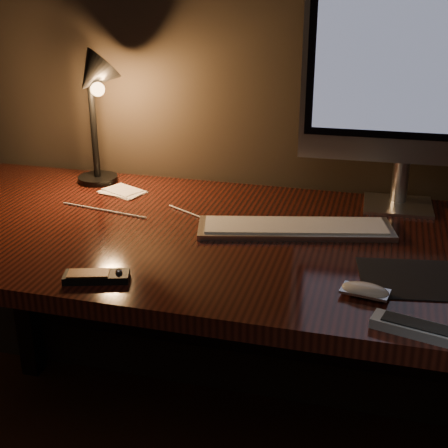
% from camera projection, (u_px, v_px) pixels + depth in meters
% --- Properties ---
extents(desk, '(1.60, 0.75, 0.75)m').
position_uv_depth(desk, '(217.00, 269.00, 1.58)').
color(desk, '#34110B').
rests_on(desk, ground).
extents(monitor, '(0.53, 0.16, 0.56)m').
position_uv_depth(monitor, '(412.00, 79.00, 1.50)').
color(monitor, silver).
rests_on(monitor, desk).
extents(keyboard, '(0.48, 0.23, 0.02)m').
position_uv_depth(keyboard, '(295.00, 228.00, 1.47)').
color(keyboard, silver).
rests_on(keyboard, desk).
extents(mousepad, '(0.25, 0.21, 0.00)m').
position_uv_depth(mousepad, '(417.00, 279.00, 1.25)').
color(mousepad, black).
rests_on(mousepad, desk).
extents(mouse, '(0.10, 0.06, 0.02)m').
position_uv_depth(mouse, '(365.00, 292.00, 1.18)').
color(mouse, white).
rests_on(mouse, desk).
extents(media_remote, '(0.14, 0.08, 0.02)m').
position_uv_depth(media_remote, '(97.00, 276.00, 1.24)').
color(media_remote, black).
rests_on(media_remote, desk).
extents(tv_remote, '(0.18, 0.09, 0.02)m').
position_uv_depth(tv_remote, '(424.00, 330.00, 1.05)').
color(tv_remote, gray).
rests_on(tv_remote, desk).
extents(papers, '(0.14, 0.12, 0.01)m').
position_uv_depth(papers, '(122.00, 191.00, 1.73)').
color(papers, white).
rests_on(papers, desk).
extents(desk_lamp, '(0.20, 0.21, 0.39)m').
position_uv_depth(desk_lamp, '(94.00, 95.00, 1.69)').
color(desk_lamp, black).
rests_on(desk_lamp, desk).
extents(cable, '(0.46, 0.19, 0.00)m').
position_uv_depth(cable, '(150.00, 215.00, 1.57)').
color(cable, white).
rests_on(cable, desk).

